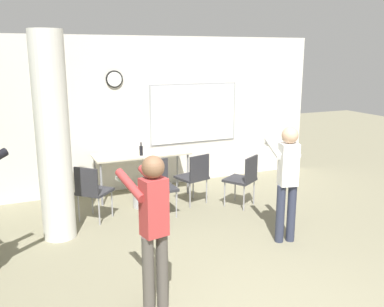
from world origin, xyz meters
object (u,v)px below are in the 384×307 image
object	(u,v)px
chair_mid_room	(244,177)
person_playing_front	(153,221)
folding_table	(142,157)
chair_table_left	(92,189)
chair_table_front	(159,183)
chair_table_right	(194,175)
bottle_on_table	(141,150)
person_playing_side	(287,175)

from	to	relation	value
chair_mid_room	person_playing_front	size ratio (longest dim) A/B	0.55
folding_table	chair_mid_room	size ratio (longest dim) A/B	1.93
folding_table	chair_table_left	bearing A→B (deg)	-140.45
chair_table_front	chair_table_right	world-z (taller)	same
bottle_on_table	chair_table_front	distance (m)	0.93
bottle_on_table	chair_table_right	distance (m)	1.03
folding_table	chair_table_front	world-z (taller)	chair_table_front
folding_table	chair_table_right	size ratio (longest dim) A/B	1.93
bottle_on_table	chair_mid_room	size ratio (longest dim) A/B	0.27
bottle_on_table	chair_mid_room	world-z (taller)	bottle_on_table
chair_table_right	person_playing_front	distance (m)	3.10
chair_table_front	person_playing_front	xyz separation A→B (m)	(-0.91, -2.41, 0.42)
chair_mid_room	chair_table_left	bearing A→B (deg)	171.33
person_playing_side	person_playing_front	distance (m)	2.28
bottle_on_table	chair_table_left	xyz separation A→B (m)	(-1.00, -0.72, -0.35)
bottle_on_table	person_playing_side	distance (m)	2.77
chair_mid_room	person_playing_side	size ratio (longest dim) A/B	0.55
chair_table_left	person_playing_front	bearing A→B (deg)	-87.39
chair_mid_room	person_playing_front	bearing A→B (deg)	-136.55
chair_table_left	chair_table_right	xyz separation A→B (m)	(1.72, 0.07, 0.00)
person_playing_front	chair_table_left	bearing A→B (deg)	92.61
chair_table_left	person_playing_front	distance (m)	2.58
person_playing_side	folding_table	bearing A→B (deg)	114.75
folding_table	person_playing_front	world-z (taller)	person_playing_front
chair_table_left	chair_table_right	world-z (taller)	same
folding_table	person_playing_side	size ratio (longest dim) A/B	1.07
chair_table_front	chair_table_right	xyz separation A→B (m)	(0.69, 0.21, 0.00)
chair_table_front	chair_table_left	bearing A→B (deg)	172.41
bottle_on_table	chair_table_right	world-z (taller)	bottle_on_table
folding_table	chair_table_right	distance (m)	1.06
chair_table_left	person_playing_side	size ratio (longest dim) A/B	0.55
chair_table_front	chair_table_left	world-z (taller)	same
chair_mid_room	person_playing_side	world-z (taller)	person_playing_side
folding_table	chair_table_right	bearing A→B (deg)	-49.91
bottle_on_table	person_playing_front	bearing A→B (deg)	-105.18
chair_mid_room	person_playing_side	bearing A→B (deg)	-96.65
folding_table	chair_table_front	distance (m)	1.02
folding_table	chair_mid_room	xyz separation A→B (m)	(1.36, -1.23, -0.20)
chair_table_front	person_playing_side	size ratio (longest dim) A/B	0.55
person_playing_front	folding_table	bearing A→B (deg)	74.69
chair_table_left	chair_mid_room	distance (m)	2.44
bottle_on_table	chair_table_right	bearing A→B (deg)	-42.27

